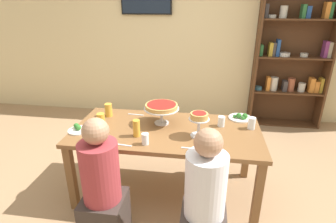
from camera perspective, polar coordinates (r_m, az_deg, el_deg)
The scene contains 20 objects.
ground_plane at distance 3.07m, azimuth -0.28°, elevation -16.26°, with size 12.00×12.00×0.00m, color #9E7A56.
rear_partition at distance 4.61m, azimuth 3.97°, elevation 16.02°, with size 8.00×0.12×2.80m, color beige.
dining_table at distance 2.71m, azimuth -0.31°, elevation -5.38°, with size 1.84×0.89×0.74m.
bookshelf at distance 4.64m, azimuth 24.74°, elevation 10.41°, with size 1.10×0.30×2.21m.
diner_near_left at distance 2.31m, azimuth -13.64°, elevation -16.52°, with size 0.34×0.34×1.15m.
diner_near_right at distance 2.15m, azimuth 7.63°, elevation -19.65°, with size 0.34×0.34×1.15m.
deep_dish_pizza_stand at distance 2.73m, azimuth -1.38°, elevation 0.85°, with size 0.36×0.36×0.21m.
personal_pizza_stand at distance 2.48m, azimuth 6.58°, elevation -1.68°, with size 0.19×0.19×0.24m.
salad_plate_near_diner at distance 2.77m, azimuth -18.41°, elevation -3.51°, with size 0.21×0.21×0.07m.
salad_plate_far_diner at distance 2.99m, azimuth 15.09°, elevation -1.18°, with size 0.25×0.25×0.07m.
beer_glass_amber_tall at distance 3.01m, azimuth -12.45°, elevation 0.32°, with size 0.08×0.08×0.14m, color gold.
beer_glass_amber_short at distance 2.76m, azimuth -13.95°, elevation -1.89°, with size 0.08×0.08×0.15m, color gold.
beer_glass_amber_spare at distance 2.52m, azimuth -6.66°, elevation -3.52°, with size 0.07×0.07×0.16m, color gold.
water_glass_clear_near at distance 2.39m, azimuth -4.84°, elevation -5.79°, with size 0.06×0.06×0.10m, color white.
water_glass_clear_far at distance 2.78m, azimuth 17.26°, elevation -2.38°, with size 0.07×0.07×0.12m, color white.
water_glass_clear_spare at distance 2.77m, azimuth 11.20°, elevation -2.06°, with size 0.07×0.07×0.10m, color white.
cutlery_fork_near at distance 2.96m, azimuth 6.58°, elevation -1.12°, with size 0.18×0.02×0.01m, color silver.
cutlery_knife_near at distance 3.02m, azimuth -6.80°, elevation -0.64°, with size 0.18×0.02×0.01m, color silver.
cutlery_fork_far at distance 2.35m, azimuth 5.01°, elevation -7.79°, with size 0.18×0.02×0.01m, color silver.
cutlery_knife_far at distance 2.43m, azimuth -9.68°, elevation -6.96°, with size 0.18×0.02×0.01m, color silver.
Camera 1 is at (0.36, -2.36, 1.93)m, focal length 28.85 mm.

